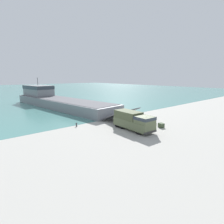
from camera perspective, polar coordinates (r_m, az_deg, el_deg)
ground_plane at (r=31.59m, az=4.10°, el=-3.65°), size 240.00×240.00×0.00m
water_surface at (r=118.36m, az=-29.73°, el=5.98°), size 240.00×180.00×0.01m
landing_craft at (r=52.49m, az=-18.24°, el=4.02°), size 12.45×43.12×7.92m
military_truck at (r=27.43m, az=7.06°, el=-2.77°), size 2.76×7.16×2.83m
soldier_on_ramp at (r=29.55m, az=11.57°, el=-2.80°), size 0.50×0.40×1.82m
moored_boat_a at (r=92.28m, az=-22.06°, el=5.86°), size 5.85×4.94×1.69m
moored_boat_b at (r=86.78m, az=-21.76°, el=5.52°), size 4.12×6.05×1.43m
mooring_bollard at (r=29.89m, az=-11.53°, el=-4.02°), size 0.25×0.25×0.66m
cargo_crate at (r=29.94m, az=15.76°, el=-4.20°), size 0.93×1.03×0.72m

